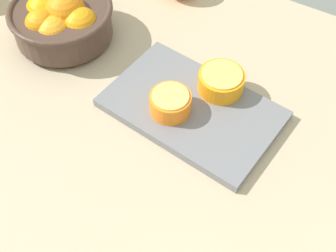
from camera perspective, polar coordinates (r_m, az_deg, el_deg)
The scene contains 5 objects.
ground_plane at distance 82.27cm, azimuth 2.94°, elevation -2.80°, with size 145.82×93.84×3.00cm, color tan.
fruit_bowl at distance 98.63cm, azimuth -13.24°, elevation 12.86°, with size 21.43×21.43×10.94cm.
cutting_board at distance 84.69cm, azimuth 3.01°, elevation 2.16°, with size 31.39×19.70×1.78cm, color slate.
orange_half_0 at distance 85.78cm, azimuth 6.67°, elevation 5.57°, with size 8.66×8.66×4.02cm.
orange_half_1 at distance 81.75cm, azimuth 0.30°, elevation 2.92°, with size 7.57×7.57×4.03cm.
Camera 1 is at (20.12, -41.88, 66.39)cm, focal length 48.73 mm.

